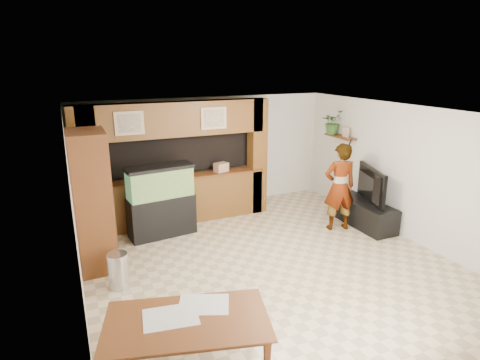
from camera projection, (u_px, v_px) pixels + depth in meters
name	position (u px, v px, depth m)	size (l,w,h in m)	color
floor	(269.00, 264.00, 6.95)	(6.50, 6.50, 0.00)	#CAB08C
ceiling	(273.00, 113.00, 6.21)	(6.50, 6.50, 0.00)	white
wall_back	(206.00, 153.00, 9.43)	(6.00, 6.00, 0.00)	beige
wall_left	(75.00, 221.00, 5.42)	(6.50, 6.50, 0.00)	beige
wall_right	(408.00, 173.00, 7.74)	(6.50, 6.50, 0.00)	beige
partition	(173.00, 162.00, 8.52)	(4.20, 0.99, 2.60)	brown
wall_clock	(70.00, 161.00, 6.14)	(0.05, 0.25, 0.25)	black
wall_shelf	(340.00, 137.00, 9.28)	(0.25, 0.90, 0.04)	brown
pantry_cabinet	(92.00, 201.00, 6.59)	(0.58, 0.95, 2.33)	brown
trash_can	(119.00, 271.00, 6.15)	(0.31, 0.31, 0.57)	#B2B2B7
aquarium	(161.00, 202.00, 7.92)	(1.30, 0.49, 1.44)	black
tv_stand	(363.00, 213.00, 8.56)	(0.58, 1.57, 0.52)	black
television	(365.00, 185.00, 8.38)	(1.28, 0.17, 0.73)	black
photo_frame	(346.00, 132.00, 9.08)	(0.03, 0.17, 0.22)	tan
potted_plant	(332.00, 122.00, 9.44)	(0.51, 0.44, 0.56)	#325C25
person	(340.00, 187.00, 8.17)	(0.66, 0.44, 1.82)	tan
microphone	(350.00, 142.00, 7.78)	(0.03, 0.03, 0.15)	black
dining_table	(188.00, 346.00, 4.47)	(1.81, 1.01, 0.64)	brown
newspaper_a	(171.00, 317.00, 4.46)	(0.60, 0.44, 0.01)	silver
newspaper_b	(204.00, 304.00, 4.69)	(0.58, 0.42, 0.01)	silver
counter_box	(221.00, 167.00, 8.80)	(0.29, 0.20, 0.20)	#A37558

